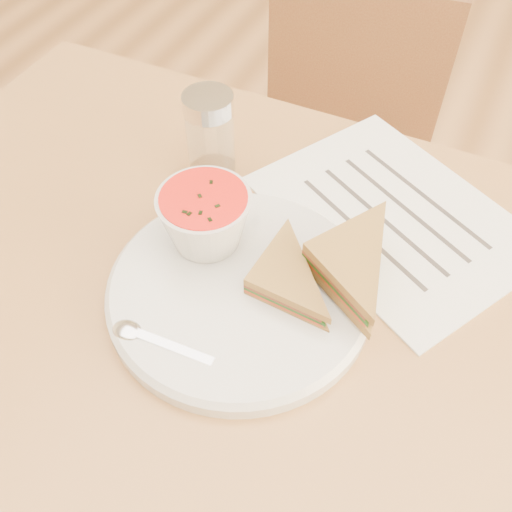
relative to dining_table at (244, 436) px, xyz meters
The scene contains 10 objects.
floor 0.38m from the dining_table, ahead, with size 5.00×6.00×0.01m, color brown.
dining_table is the anchor object (origin of this frame).
chair_far 0.51m from the dining_table, 96.67° to the left, with size 0.35×0.35×0.79m, color brown, non-canonical shape.
plate 0.38m from the dining_table, 101.76° to the left, with size 0.28×0.28×0.02m, color silver, non-canonical shape.
soup_bowl 0.43m from the dining_table, 143.51° to the left, with size 0.10×0.10×0.07m, color silver, non-canonical shape.
sandwich_half_a 0.41m from the dining_table, 28.35° to the right, with size 0.10×0.10×0.03m, color olive, non-canonical shape.
sandwich_half_b 0.43m from the dining_table, 45.49° to the left, with size 0.11×0.11×0.04m, color olive, non-canonical shape.
spoon 0.41m from the dining_table, 107.17° to the right, with size 0.16×0.03×0.01m, color silver, non-canonical shape.
paper_menu 0.44m from the dining_table, 59.35° to the left, with size 0.32×0.23×0.00m, color white, non-canonical shape.
condiment_shaker 0.48m from the dining_table, 125.54° to the left, with size 0.06×0.06×0.11m, color silver, non-canonical shape.
Camera 1 is at (0.17, -0.32, 1.25)m, focal length 40.00 mm.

